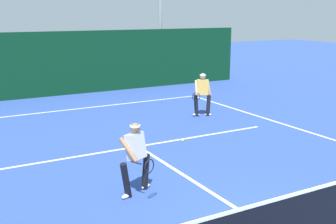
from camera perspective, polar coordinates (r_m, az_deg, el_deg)
court_line_baseline_far at (r=17.37m, az=-11.92°, el=0.44°), size 10.90×0.10×0.01m
court_line_service at (r=12.30m, az=-4.02°, el=-4.62°), size 8.89×0.10×0.01m
court_line_centre at (r=9.89m, az=3.29°, el=-9.16°), size 0.10×6.40×0.01m
tennis_net at (r=7.44m, az=17.02°, el=-13.47°), size 11.94×0.09×1.11m
player_near at (r=8.96m, az=-4.33°, el=-5.83°), size 0.88×0.97×1.56m
player_far at (r=15.72m, az=4.63°, el=2.60°), size 1.00×0.80×1.60m
tennis_ball_extra at (r=12.71m, az=1.98°, el=-3.86°), size 0.07×0.07×0.07m
back_fence_windscreen at (r=20.14m, az=-14.84°, el=6.25°), size 19.78×0.12×2.93m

